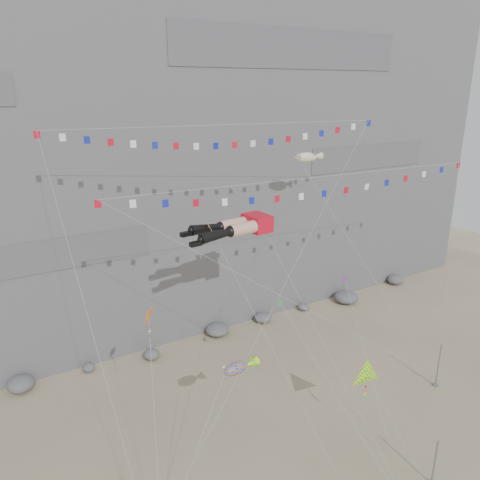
{
  "coord_description": "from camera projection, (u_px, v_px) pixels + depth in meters",
  "views": [
    {
      "loc": [
        -21.01,
        -24.1,
        26.21
      ],
      "look_at": [
        -1.73,
        9.0,
        13.64
      ],
      "focal_mm": 35.0,
      "sensor_mm": 36.0,
      "label": 1
    }
  ],
  "objects": [
    {
      "name": "fish_windsock",
      "position": [
        236.0,
        369.0,
        32.46
      ],
      "size": [
        9.67,
        5.33,
        11.85
      ],
      "color": "orange",
      "rests_on": "ground"
    },
    {
      "name": "legs_kite",
      "position": [
        236.0,
        227.0,
        37.81
      ],
      "size": [
        8.89,
        16.95,
        21.99
      ],
      "rotation": [
        0.0,
        0.0,
        0.11
      ],
      "color": "red",
      "rests_on": "ground"
    },
    {
      "name": "anchor_pole_center",
      "position": [
        435.0,
        462.0,
        31.88
      ],
      "size": [
        0.12,
        0.12,
        3.66
      ],
      "primitive_type": "cylinder",
      "color": "gray",
      "rests_on": "ground"
    },
    {
      "name": "harlequin_kite",
      "position": [
        149.0,
        317.0,
        30.09
      ],
      "size": [
        3.34,
        7.77,
        14.09
      ],
      "color": "red",
      "rests_on": "ground"
    },
    {
      "name": "small_kite_c",
      "position": [
        281.0,
        305.0,
        34.33
      ],
      "size": [
        3.96,
        10.1,
        14.93
      ],
      "color": "green",
      "rests_on": "ground"
    },
    {
      "name": "ground",
      "position": [
        314.0,
        426.0,
        38.0
      ],
      "size": [
        120.0,
        120.0,
        0.0
      ],
      "primitive_type": "plane",
      "color": "tan",
      "rests_on": "ground"
    },
    {
      "name": "anchor_pole_right",
      "position": [
        438.0,
        365.0,
        42.41
      ],
      "size": [
        0.12,
        0.12,
        4.35
      ],
      "primitive_type": "cylinder",
      "color": "gray",
      "rests_on": "ground"
    },
    {
      "name": "small_kite_b",
      "position": [
        346.0,
        282.0,
        41.44
      ],
      "size": [
        4.04,
        10.67,
        14.53
      ],
      "color": "purple",
      "rests_on": "ground"
    },
    {
      "name": "delta_kite",
      "position": [
        367.0,
        376.0,
        34.32
      ],
      "size": [
        2.66,
        6.17,
        8.48
      ],
      "color": "yellow",
      "rests_on": "ground"
    },
    {
      "name": "small_kite_a",
      "position": [
        212.0,
        231.0,
        36.22
      ],
      "size": [
        3.63,
        14.79,
        21.66
      ],
      "color": "#DC5E12",
      "rests_on": "ground"
    },
    {
      "name": "blimp_windsock",
      "position": [
        306.0,
        158.0,
        46.2
      ],
      "size": [
        7.27,
        15.65,
        25.01
      ],
      "color": "beige",
      "rests_on": "ground"
    },
    {
      "name": "talus_boulders",
      "position": [
        217.0,
        330.0,
        51.78
      ],
      "size": [
        60.0,
        3.0,
        1.2
      ],
      "primitive_type": null,
      "color": "slate",
      "rests_on": "ground"
    },
    {
      "name": "flag_banner_lower",
      "position": [
        314.0,
        178.0,
        38.29
      ],
      "size": [
        34.7,
        7.54,
        22.93
      ],
      "color": "red",
      "rests_on": "ground"
    },
    {
      "name": "cliff",
      "position": [
        157.0,
        97.0,
        56.49
      ],
      "size": [
        80.0,
        28.0,
        50.0
      ],
      "primitive_type": "cube",
      "color": "slate",
      "rests_on": "ground"
    },
    {
      "name": "flag_banner_upper",
      "position": [
        225.0,
        125.0,
        38.14
      ],
      "size": [
        28.26,
        15.79,
        29.84
      ],
      "color": "red",
      "rests_on": "ground"
    }
  ]
}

